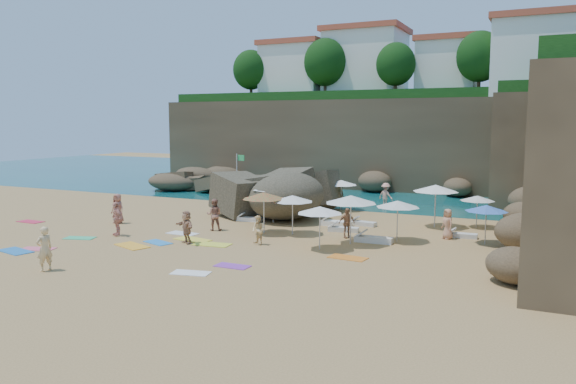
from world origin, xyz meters
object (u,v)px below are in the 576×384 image
at_px(rock_outcrop, 269,213).
at_px(person_stand_3, 347,223).
at_px(lounger_0, 249,219).
at_px(person_stand_5, 259,196).
at_px(person_stand_4, 448,224).
at_px(flag_pole, 238,172).
at_px(person_stand_2, 386,195).
at_px(parasol_1, 341,183).
at_px(person_stand_6, 44,249).
at_px(person_stand_1, 214,215).
at_px(parasol_0, 261,188).
at_px(parasol_2, 477,198).

height_order(rock_outcrop, person_stand_3, person_stand_3).
distance_m(lounger_0, person_stand_5, 5.67).
bearing_deg(person_stand_4, person_stand_3, -111.83).
distance_m(rock_outcrop, lounger_0, 3.42).
bearing_deg(person_stand_5, person_stand_3, -37.73).
distance_m(flag_pole, person_stand_5, 2.72).
bearing_deg(person_stand_2, person_stand_4, 144.98).
height_order(parasol_1, person_stand_6, parasol_1).
bearing_deg(lounger_0, parasol_1, 52.84).
relative_size(rock_outcrop, person_stand_3, 4.81).
distance_m(person_stand_1, person_stand_4, 12.64).
bearing_deg(parasol_0, parasol_2, 7.22).
xyz_separation_m(person_stand_5, person_stand_6, (0.18, -18.84, 0.15)).
distance_m(flag_pole, person_stand_1, 10.19).
height_order(person_stand_2, person_stand_5, person_stand_2).
relative_size(rock_outcrop, flag_pole, 2.04).
relative_size(parasol_1, person_stand_3, 1.39).
bearing_deg(lounger_0, rock_outcrop, 89.25).
relative_size(parasol_1, person_stand_4, 1.39).
distance_m(flag_pole, parasol_1, 7.87).
bearing_deg(flag_pole, parasol_0, -44.48).
bearing_deg(person_stand_6, flag_pole, -158.77).
relative_size(person_stand_2, person_stand_3, 1.12).
relative_size(lounger_0, person_stand_4, 0.99).
xyz_separation_m(parasol_1, person_stand_1, (-3.99, -9.80, -1.02)).
height_order(parasol_0, parasol_1, parasol_1).
relative_size(person_stand_2, person_stand_4, 1.12).
height_order(flag_pole, person_stand_3, flag_pole).
relative_size(flag_pole, parasol_2, 1.90).
height_order(flag_pole, parasol_2, flag_pole).
xyz_separation_m(lounger_0, person_stand_4, (11.89, -0.16, 0.67)).
relative_size(person_stand_2, person_stand_6, 0.96).
distance_m(rock_outcrop, flag_pole, 5.14).
relative_size(parasol_0, person_stand_3, 1.33).
xyz_separation_m(flag_pole, person_stand_5, (2.08, -0.71, -1.61)).
height_order(parasol_2, person_stand_5, parasol_2).
bearing_deg(person_stand_5, parasol_1, 12.79).
bearing_deg(flag_pole, person_stand_5, -18.99).
bearing_deg(rock_outcrop, person_stand_5, 133.31).
bearing_deg(person_stand_5, person_stand_1, -77.25).
bearing_deg(lounger_0, person_stand_2, 47.39).
bearing_deg(parasol_2, person_stand_3, -134.45).
height_order(lounger_0, person_stand_6, person_stand_6).
bearing_deg(lounger_0, person_stand_5, 104.57).
height_order(rock_outcrop, person_stand_4, person_stand_4).
bearing_deg(lounger_0, person_stand_4, -8.28).
bearing_deg(person_stand_2, parasol_0, 68.18).
distance_m(person_stand_2, person_stand_4, 10.60).
distance_m(rock_outcrop, person_stand_2, 8.51).
relative_size(parasol_1, person_stand_5, 1.43).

